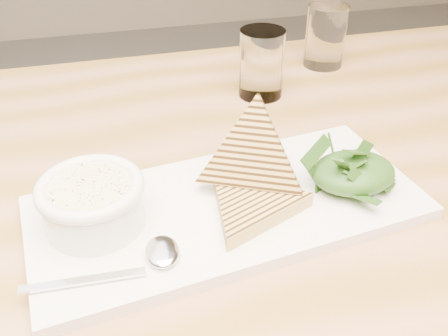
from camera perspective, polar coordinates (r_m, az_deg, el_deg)
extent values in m
cube|color=#AB764E|center=(0.68, 6.46, -0.77)|extent=(1.24, 0.84, 0.04)
cylinder|color=#AB764E|center=(1.41, 22.48, -1.81)|extent=(0.06, 0.06, 0.74)
cube|color=white|center=(0.58, 0.49, -4.54)|extent=(0.47, 0.26, 0.02)
cylinder|color=white|center=(0.55, -14.66, -4.45)|extent=(0.11, 0.11, 0.04)
cylinder|color=beige|center=(0.54, -15.06, -2.31)|extent=(0.09, 0.09, 0.01)
torus|color=white|center=(0.53, -15.10, -2.14)|extent=(0.11, 0.11, 0.01)
ellipsoid|color=#18420F|center=(0.61, 14.55, -0.51)|extent=(0.10, 0.08, 0.04)
ellipsoid|color=silver|center=(0.51, -7.08, -9.44)|extent=(0.04, 0.05, 0.01)
cube|color=silver|center=(0.50, -15.81, -12.28)|extent=(0.12, 0.01, 0.00)
cylinder|color=white|center=(0.82, 4.30, 11.81)|extent=(0.07, 0.07, 0.11)
cylinder|color=white|center=(0.95, 11.51, 14.56)|extent=(0.07, 0.07, 0.11)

